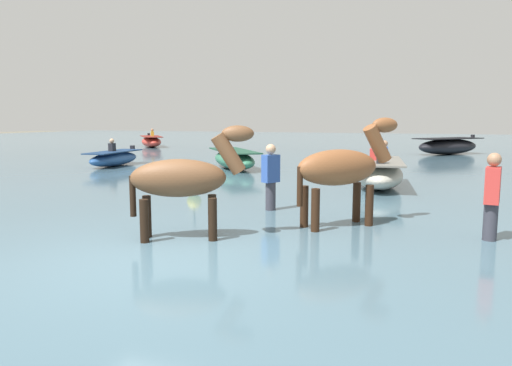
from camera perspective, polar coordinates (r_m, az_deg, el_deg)
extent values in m
plane|color=#666051|center=(6.53, -12.72, -11.57)|extent=(120.00, 120.00, 0.00)
cube|color=#476675|center=(15.66, 7.51, 0.36)|extent=(90.00, 90.00, 0.32)
ellipsoid|color=brown|center=(7.27, -9.12, 0.58)|extent=(1.49, 1.07, 0.57)
cylinder|color=black|center=(7.56, -5.16, -4.97)|extent=(0.13, 0.13, 0.96)
cylinder|color=black|center=(7.23, -5.11, -5.56)|extent=(0.13, 0.13, 0.96)
cylinder|color=black|center=(7.61, -12.68, -5.04)|extent=(0.13, 0.13, 0.96)
cylinder|color=black|center=(7.28, -12.98, -5.63)|extent=(0.13, 0.13, 0.96)
cylinder|color=brown|center=(7.24, -3.27, 3.47)|extent=(0.57, 0.43, 0.65)
ellipsoid|color=brown|center=(7.23, -2.16, 5.84)|extent=(0.53, 0.40, 0.24)
cylinder|color=black|center=(7.38, -14.31, -1.51)|extent=(0.09, 0.09, 0.61)
ellipsoid|color=brown|center=(8.13, 9.61, 1.82)|extent=(1.44, 1.41, 0.60)
cylinder|color=black|center=(8.69, 11.73, -3.26)|extent=(0.14, 0.14, 1.02)
cylinder|color=black|center=(8.40, 13.16, -3.67)|extent=(0.14, 0.14, 1.02)
cylinder|color=black|center=(8.13, 5.68, -3.89)|extent=(0.14, 0.14, 1.02)
cylinder|color=black|center=(7.82, 6.99, -4.36)|extent=(0.14, 0.14, 1.02)
cylinder|color=brown|center=(8.56, 14.08, 4.52)|extent=(0.56, 0.55, 0.69)
ellipsoid|color=brown|center=(8.64, 14.94, 6.61)|extent=(0.52, 0.51, 0.26)
cylinder|color=black|center=(7.79, 5.19, -0.40)|extent=(0.10, 0.10, 0.64)
ellipsoid|color=#BC382D|center=(31.46, -12.22, 4.76)|extent=(3.06, 3.48, 0.64)
cube|color=maroon|center=(31.44, -12.24, 5.38)|extent=(2.94, 3.34, 0.04)
cube|color=black|center=(33.11, -12.52, 5.60)|extent=(0.20, 0.19, 0.18)
cube|color=gold|center=(31.44, -12.11, 5.70)|extent=(0.30, 0.32, 0.30)
sphere|color=#A37556|center=(31.44, -12.12, 6.13)|extent=(0.18, 0.18, 0.18)
ellipsoid|color=#337556|center=(17.55, -2.63, 2.75)|extent=(3.16, 3.66, 0.62)
cube|color=#1E4634|center=(17.53, -2.63, 3.83)|extent=(3.03, 3.51, 0.04)
ellipsoid|color=#28518E|center=(19.24, -16.37, 2.73)|extent=(1.23, 3.05, 0.52)
cube|color=navy|center=(19.22, -16.40, 3.56)|extent=(1.18, 2.93, 0.04)
cube|color=black|center=(20.45, -14.35, 4.06)|extent=(0.17, 0.13, 0.18)
cube|color=#232328|center=(19.24, -16.59, 4.06)|extent=(0.20, 0.28, 0.30)
sphere|color=tan|center=(19.23, -16.62, 4.78)|extent=(0.18, 0.18, 0.18)
ellipsoid|color=black|center=(26.18, 21.66, 4.01)|extent=(3.58, 3.79, 0.78)
cube|color=black|center=(26.16, 21.71, 4.90)|extent=(3.44, 3.64, 0.04)
cube|color=black|center=(27.58, 24.16, 5.03)|extent=(0.20, 0.20, 0.18)
ellipsoid|color=#B2AD9E|center=(13.13, 14.24, 0.98)|extent=(1.62, 3.42, 0.67)
cube|color=slate|center=(13.09, 14.29, 2.53)|extent=(1.56, 3.28, 0.04)
cube|color=#3356A8|center=(14.00, 14.88, 3.53)|extent=(0.21, 0.28, 0.30)
sphere|color=#A37556|center=(13.99, 14.91, 4.51)|extent=(0.18, 0.18, 0.18)
cube|color=red|center=(13.08, 13.63, 3.30)|extent=(0.21, 0.28, 0.30)
sphere|color=beige|center=(13.06, 13.67, 4.35)|extent=(0.18, 0.18, 0.18)
cube|color=#232328|center=(12.16, 14.43, 2.96)|extent=(0.21, 0.28, 0.30)
sphere|color=tan|center=(12.15, 14.47, 4.09)|extent=(0.18, 0.18, 0.18)
cylinder|color=#383842|center=(9.59, 1.73, -2.51)|extent=(0.20, 0.20, 0.88)
cube|color=#3356A8|center=(9.49, 1.74, 1.72)|extent=(0.34, 0.38, 0.54)
sphere|color=tan|center=(9.45, 1.75, 4.01)|extent=(0.20, 0.20, 0.20)
cylinder|color=#383842|center=(8.03, 25.80, -5.27)|extent=(0.20, 0.20, 0.88)
cube|color=red|center=(7.91, 26.10, -0.25)|extent=(0.25, 0.35, 0.54)
sphere|color=#A37556|center=(7.87, 26.26, 2.49)|extent=(0.20, 0.20, 0.20)
sphere|color=yellow|center=(11.68, -7.32, -0.43)|extent=(0.36, 0.36, 0.36)
cylinder|color=black|center=(11.63, -7.36, 1.57)|extent=(0.04, 0.04, 0.46)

